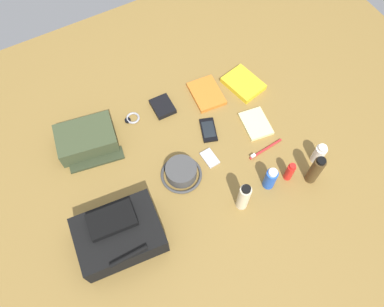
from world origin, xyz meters
The scene contains 17 objects.
ground_plane centered at (0.00, 0.00, -0.01)m, with size 2.64×2.02×0.02m, color olive.
backpack centered at (0.41, 0.18, 0.06)m, with size 0.33×0.26×0.15m.
toiletry_pouch centered at (0.36, -0.28, 0.04)m, with size 0.27×0.25×0.09m.
bucket_hat centered at (0.08, 0.05, 0.03)m, with size 0.17×0.17×0.06m.
toothpaste_tube centered at (-0.46, 0.26, 0.05)m, with size 0.05×0.05×0.11m.
cologne_bottle centered at (-0.39, 0.32, 0.08)m, with size 0.05×0.05×0.17m.
sunscreen_spray centered at (-0.31, 0.27, 0.05)m, with size 0.03×0.03×0.11m.
deodorant_spray centered at (-0.22, 0.26, 0.06)m, with size 0.05×0.05×0.12m.
lotion_bottle centered at (-0.07, 0.28, 0.08)m, with size 0.05×0.05×0.17m.
paperback_novel centered at (-0.40, -0.22, 0.01)m, with size 0.17×0.20×0.03m.
travel_guidebook centered at (-0.22, -0.26, 0.01)m, with size 0.15×0.19×0.02m.
cell_phone centered at (-0.13, -0.08, 0.01)m, with size 0.10×0.13×0.01m.
media_player centered at (-0.07, 0.04, 0.01)m, with size 0.06×0.09×0.01m.
wristwatch centered at (0.14, -0.31, 0.01)m, with size 0.07×0.06×0.01m.
toothbrush centered at (-0.29, 0.12, 0.01)m, with size 0.17×0.02×0.02m.
wallet centered at (-0.01, -0.29, 0.01)m, with size 0.09×0.11×0.02m, color black.
notepad centered at (-0.33, -0.01, 0.01)m, with size 0.11×0.15×0.02m, color beige.
Camera 1 is at (0.36, 0.65, 1.45)m, focal length 35.41 mm.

